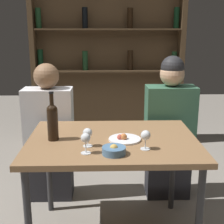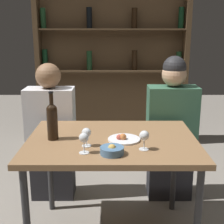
% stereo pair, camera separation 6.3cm
% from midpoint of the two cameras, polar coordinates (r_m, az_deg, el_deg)
% --- Properties ---
extents(dining_table, '(1.12, 0.83, 0.75)m').
position_cam_midpoint_polar(dining_table, '(2.10, 0.85, -6.71)').
color(dining_table, olive).
rests_on(dining_table, ground_plane).
extents(wine_rack_wall, '(1.87, 0.21, 2.19)m').
position_cam_midpoint_polar(wine_rack_wall, '(3.95, 0.50, 10.32)').
color(wine_rack_wall, '#4C3823').
rests_on(wine_rack_wall, ground_plane).
extents(wine_bottle, '(0.07, 0.07, 0.32)m').
position_cam_midpoint_polar(wine_bottle, '(2.06, -10.02, -1.38)').
color(wine_bottle, black).
rests_on(wine_bottle, dining_table).
extents(wine_glass_0, '(0.06, 0.06, 0.12)m').
position_cam_midpoint_polar(wine_glass_0, '(1.82, -4.21, -4.91)').
color(wine_glass_0, silver).
rests_on(wine_glass_0, dining_table).
extents(wine_glass_1, '(0.06, 0.06, 0.12)m').
position_cam_midpoint_polar(wine_glass_1, '(1.93, -3.79, -3.95)').
color(wine_glass_1, silver).
rests_on(wine_glass_1, dining_table).
extents(wine_glass_2, '(0.06, 0.06, 0.12)m').
position_cam_midpoint_polar(wine_glass_2, '(1.88, 6.85, -4.47)').
color(wine_glass_2, silver).
rests_on(wine_glass_2, dining_table).
extents(food_plate_0, '(0.21, 0.21, 0.05)m').
position_cam_midpoint_polar(food_plate_0, '(2.05, 2.99, -4.92)').
color(food_plate_0, white).
rests_on(food_plate_0, dining_table).
extents(snack_bowl, '(0.14, 0.14, 0.06)m').
position_cam_midpoint_polar(snack_bowl, '(1.82, 0.87, -7.03)').
color(snack_bowl, '#4C7299').
rests_on(snack_bowl, dining_table).
extents(seated_person_left, '(0.41, 0.22, 1.19)m').
position_cam_midpoint_polar(seated_person_left, '(2.73, -10.35, -4.41)').
color(seated_person_left, '#26262B').
rests_on(seated_person_left, ground_plane).
extents(seated_person_right, '(0.41, 0.22, 1.25)m').
position_cam_midpoint_polar(seated_person_right, '(2.73, 11.43, -3.57)').
color(seated_person_right, '#26262B').
rests_on(seated_person_right, ground_plane).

